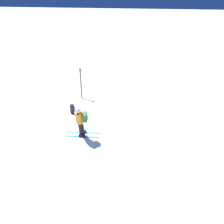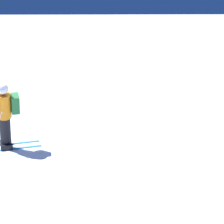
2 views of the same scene
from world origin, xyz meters
TOP-DOWN VIEW (x-y plane):
  - ground_plane at (0.00, 0.00)m, footprint 300.00×300.00m
  - skier at (0.67, 0.11)m, footprint 1.25×1.74m
  - spare_backpack at (-1.47, -1.51)m, footprint 0.37×0.36m
  - trail_marker at (-3.55, -1.94)m, footprint 0.13×0.13m

SIDE VIEW (x-z plane):
  - ground_plane at x=0.00m, z-range 0.00..0.00m
  - spare_backpack at x=-1.47m, z-range -0.01..0.49m
  - skier at x=0.67m, z-range 0.08..1.84m
  - trail_marker at x=-3.55m, z-range 0.10..2.12m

